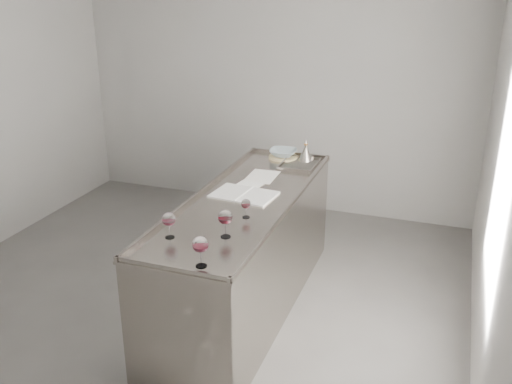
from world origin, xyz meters
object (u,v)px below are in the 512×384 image
(wine_funnel, at_px, (306,154))
(notebook, at_px, (244,194))
(wine_glass_small, at_px, (246,205))
(wine_glass_right, at_px, (225,218))
(ceramic_bowl, at_px, (283,153))
(wine_glass_middle, at_px, (201,245))
(wine_glass_left, at_px, (169,220))
(counter, at_px, (245,254))

(wine_funnel, bearing_deg, notebook, -102.22)
(wine_glass_small, bearing_deg, wine_glass_right, -92.18)
(wine_glass_right, bearing_deg, ceramic_bowl, 94.90)
(wine_glass_middle, bearing_deg, wine_glass_small, 90.37)
(wine_glass_left, bearing_deg, ceramic_bowl, 84.22)
(wine_glass_left, xyz_separation_m, wine_glass_middle, (0.36, -0.28, 0.01))
(wine_glass_left, distance_m, wine_funnel, 1.92)
(wine_glass_small, relative_size, wine_funnel, 0.69)
(wine_glass_left, distance_m, wine_glass_middle, 0.46)
(wine_glass_right, xyz_separation_m, wine_funnel, (0.07, 1.74, -0.07))
(wine_funnel, bearing_deg, counter, -99.77)
(wine_glass_right, bearing_deg, wine_glass_left, -158.64)
(notebook, xyz_separation_m, ceramic_bowl, (0.00, 1.01, 0.04))
(notebook, xyz_separation_m, wine_funnel, (0.22, 1.01, 0.05))
(wine_glass_right, xyz_separation_m, notebook, (-0.15, 0.73, -0.13))
(counter, distance_m, wine_glass_left, 1.02)
(wine_glass_small, xyz_separation_m, notebook, (-0.17, 0.39, -0.09))
(wine_glass_left, relative_size, wine_glass_right, 0.92)
(wine_glass_left, distance_m, wine_glass_small, 0.59)
(wine_glass_right, bearing_deg, notebook, 101.77)
(wine_glass_left, relative_size, ceramic_bowl, 0.70)
(wine_glass_right, relative_size, wine_glass_small, 1.39)
(counter, bearing_deg, ceramic_bowl, 91.61)
(wine_glass_middle, height_order, notebook, wine_glass_middle)
(wine_glass_middle, xyz_separation_m, ceramic_bowl, (-0.17, 2.16, -0.09))
(wine_glass_left, height_order, wine_funnel, wine_funnel)
(counter, distance_m, wine_glass_middle, 1.25)
(counter, xyz_separation_m, wine_glass_small, (0.13, -0.32, 0.57))
(wine_glass_left, xyz_separation_m, ceramic_bowl, (0.19, 1.88, -0.07))
(wine_glass_middle, xyz_separation_m, notebook, (-0.17, 1.15, -0.13))
(wine_glass_left, xyz_separation_m, wine_glass_small, (0.35, 0.47, -0.03))
(notebook, relative_size, wine_funnel, 2.50)
(wine_glass_middle, bearing_deg, counter, 97.23)
(counter, relative_size, wine_glass_middle, 12.56)
(wine_glass_right, distance_m, ceramic_bowl, 1.75)
(counter, height_order, wine_glass_middle, wine_glass_middle)
(wine_glass_right, height_order, ceramic_bowl, wine_glass_right)
(wine_glass_left, distance_m, notebook, 0.89)
(wine_glass_small, relative_size, notebook, 0.27)
(wine_glass_small, height_order, wine_funnel, wine_funnel)
(counter, xyz_separation_m, wine_glass_right, (0.12, -0.67, 0.60))
(ceramic_bowl, xyz_separation_m, wine_funnel, (0.22, -0.00, 0.01))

